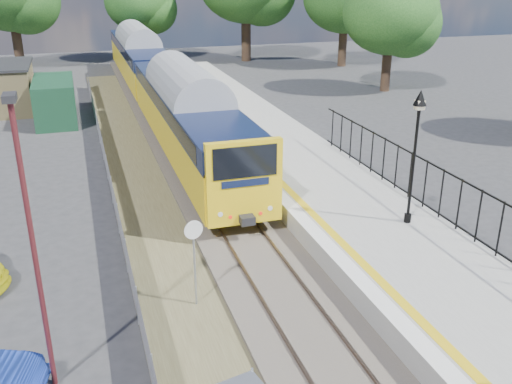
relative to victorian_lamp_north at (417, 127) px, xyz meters
name	(u,v)px	position (x,y,z in m)	size (l,w,h in m)	color
track_bed	(220,222)	(-5.77, 3.67, -4.21)	(5.90, 80.00, 0.29)	#473F38
platform	(352,215)	(-1.10, 2.00, -3.85)	(5.00, 70.00, 0.90)	gray
platform_edge	(301,211)	(-3.16, 2.00, -3.39)	(0.90, 70.00, 0.01)	silver
victorian_lamp_north	(417,127)	(0.00, 0.00, 0.00)	(0.44, 0.44, 4.60)	black
wire_fence	(114,199)	(-9.50, 6.00, -3.70)	(0.06, 52.00, 1.20)	#999EA3
train	(157,77)	(-5.30, 22.32, -1.96)	(2.82, 40.83, 3.51)	yellow
speed_sign	(194,249)	(-7.80, -1.59, -2.46)	(0.54, 0.15, 2.72)	#999EA3
carpark_lamp	(31,233)	(-11.66, -3.81, -0.37)	(0.25, 0.50, 6.88)	#501A1E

